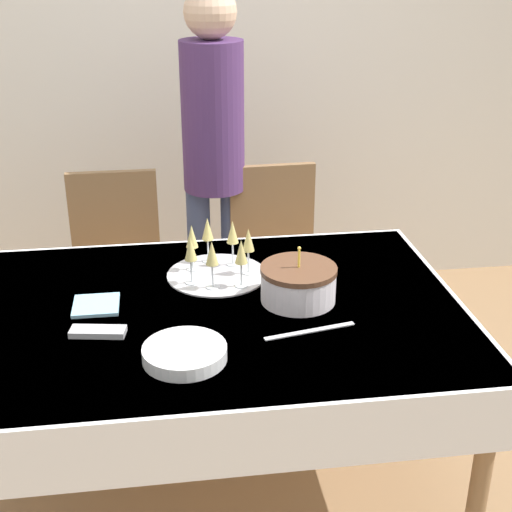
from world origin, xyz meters
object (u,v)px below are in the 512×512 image
at_px(birthday_cake, 298,284).
at_px(champagne_tray, 217,256).
at_px(plate_stack_main, 185,353).
at_px(person_standing, 214,143).
at_px(dining_chair_far_left, 117,270).
at_px(dining_chair_far_right, 276,260).

height_order(birthday_cake, champagne_tray, birthday_cake).
bearing_deg(champagne_tray, birthday_cake, -42.14).
height_order(plate_stack_main, person_standing, person_standing).
bearing_deg(dining_chair_far_left, birthday_cake, -53.62).
bearing_deg(birthday_cake, plate_stack_main, -141.09).
height_order(dining_chair_far_right, birthday_cake, birthday_cake).
distance_m(birthday_cake, person_standing, 1.07).
xyz_separation_m(plate_stack_main, person_standing, (0.20, 1.36, 0.25)).
distance_m(dining_chair_far_left, dining_chair_far_right, 0.73).
bearing_deg(person_standing, plate_stack_main, -98.57).
height_order(dining_chair_far_left, plate_stack_main, dining_chair_far_left).
distance_m(dining_chair_far_right, birthday_cake, 0.95).
bearing_deg(person_standing, champagne_tray, -94.18).
distance_m(champagne_tray, person_standing, 0.83).
xyz_separation_m(dining_chair_far_left, birthday_cake, (0.66, -0.89, 0.32)).
distance_m(champagne_tray, plate_stack_main, 0.57).
bearing_deg(person_standing, dining_chair_far_left, -162.54).
distance_m(birthday_cake, plate_stack_main, 0.51).
relative_size(dining_chair_far_left, plate_stack_main, 3.85).
xyz_separation_m(dining_chair_far_left, person_standing, (0.46, 0.15, 0.53)).
bearing_deg(dining_chair_far_left, plate_stack_main, -77.87).
height_order(dining_chair_far_left, person_standing, person_standing).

